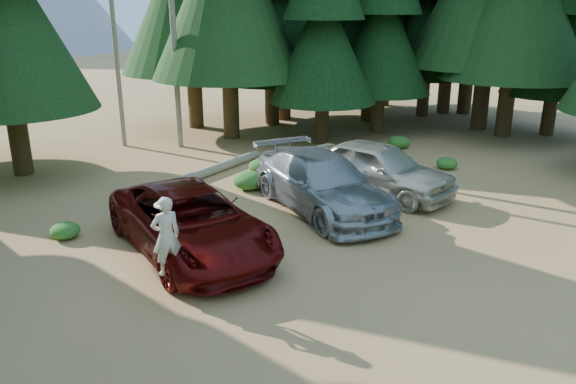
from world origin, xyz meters
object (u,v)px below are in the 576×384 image
red_pickup (191,222)px  log_mid (314,150)px  frisbee_player (166,235)px  log_right (290,164)px  silver_minivan_center (322,183)px  log_left (220,167)px  silver_minivan_right (378,168)px

red_pickup → log_mid: size_ratio=1.75×
frisbee_player → log_right: size_ratio=0.37×
silver_minivan_center → log_left: silver_minivan_center is taller
log_left → log_mid: bearing=-20.2°
silver_minivan_center → log_left: bearing=103.7°
frisbee_player → log_left: (5.19, 7.92, -1.23)m
silver_minivan_right → red_pickup: bearing=171.6°
log_mid → frisbee_player: bearing=-102.4°
silver_minivan_right → log_mid: bearing=59.4°
log_right → silver_minivan_center: bearing=-139.9°
silver_minivan_center → silver_minivan_right: (2.40, 0.22, 0.03)m
frisbee_player → log_mid: size_ratio=0.51×
frisbee_player → log_right: bearing=-136.4°
log_right → frisbee_player: bearing=-165.8°
silver_minivan_center → log_right: (1.78, 4.41, -0.69)m
silver_minivan_center → silver_minivan_right: size_ratio=1.14×
frisbee_player → log_left: frisbee_player is taller
log_right → log_left: bearing=129.9°
red_pickup → frisbee_player: size_ratio=3.43×
red_pickup → silver_minivan_center: silver_minivan_center is taller
silver_minivan_right → log_right: 4.29m
silver_minivan_right → log_left: 6.08m
log_right → log_mid: bearing=4.2°
silver_minivan_center → silver_minivan_right: bearing=11.8°
red_pickup → frisbee_player: frisbee_player is taller
red_pickup → log_right: bearing=39.8°
silver_minivan_center → red_pickup: bearing=-165.1°
frisbee_player → log_right: (7.65, 6.92, -1.24)m
red_pickup → log_mid: bearing=38.2°
log_left → log_right: 2.66m
frisbee_player → log_mid: (9.73, 8.22, -1.25)m
log_right → red_pickup: bearing=-169.1°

